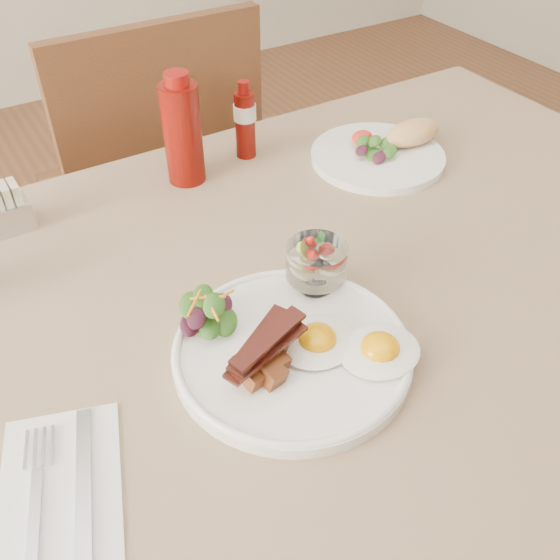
{
  "coord_description": "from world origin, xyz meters",
  "views": [
    {
      "loc": [
        -0.39,
        -0.52,
        1.3
      ],
      "look_at": [
        -0.1,
        -0.04,
        0.82
      ],
      "focal_mm": 40.0,
      "sensor_mm": 36.0,
      "label": 1
    }
  ],
  "objects_px": {
    "hot_sauce_bottle": "(245,121)",
    "sugar_caddy": "(1,212)",
    "second_plate": "(386,150)",
    "table": "(322,321)",
    "fruit_cup": "(316,262)",
    "chair_far": "(156,190)",
    "ketchup_bottle": "(182,132)",
    "main_plate": "(292,352)"
  },
  "relations": [
    {
      "from": "second_plate",
      "to": "sugar_caddy",
      "type": "bearing_deg",
      "value": 168.66
    },
    {
      "from": "ketchup_bottle",
      "to": "table",
      "type": "bearing_deg",
      "value": -80.16
    },
    {
      "from": "fruit_cup",
      "to": "second_plate",
      "type": "bearing_deg",
      "value": 37.64
    },
    {
      "from": "table",
      "to": "main_plate",
      "type": "bearing_deg",
      "value": -138.85
    },
    {
      "from": "ketchup_bottle",
      "to": "sugar_caddy",
      "type": "xyz_separation_m",
      "value": [
        -0.29,
        0.01,
        -0.05
      ]
    },
    {
      "from": "main_plate",
      "to": "sugar_caddy",
      "type": "distance_m",
      "value": 0.49
    },
    {
      "from": "main_plate",
      "to": "fruit_cup",
      "type": "relative_size",
      "value": 3.61
    },
    {
      "from": "table",
      "to": "second_plate",
      "type": "xyz_separation_m",
      "value": [
        0.27,
        0.21,
        0.1
      ]
    },
    {
      "from": "chair_far",
      "to": "fruit_cup",
      "type": "relative_size",
      "value": 11.97
    },
    {
      "from": "table",
      "to": "hot_sauce_bottle",
      "type": "distance_m",
      "value": 0.38
    },
    {
      "from": "fruit_cup",
      "to": "ketchup_bottle",
      "type": "distance_m",
      "value": 0.35
    },
    {
      "from": "sugar_caddy",
      "to": "chair_far",
      "type": "bearing_deg",
      "value": 43.34
    },
    {
      "from": "table",
      "to": "sugar_caddy",
      "type": "distance_m",
      "value": 0.49
    },
    {
      "from": "chair_far",
      "to": "hot_sauce_bottle",
      "type": "bearing_deg",
      "value": -78.62
    },
    {
      "from": "chair_far",
      "to": "hot_sauce_bottle",
      "type": "xyz_separation_m",
      "value": [
        0.07,
        -0.33,
        0.29
      ]
    },
    {
      "from": "hot_sauce_bottle",
      "to": "sugar_caddy",
      "type": "distance_m",
      "value": 0.41
    },
    {
      "from": "chair_far",
      "to": "sugar_caddy",
      "type": "relative_size",
      "value": 11.48
    },
    {
      "from": "chair_far",
      "to": "hot_sauce_bottle",
      "type": "height_order",
      "value": "chair_far"
    },
    {
      "from": "table",
      "to": "main_plate",
      "type": "height_order",
      "value": "main_plate"
    },
    {
      "from": "second_plate",
      "to": "main_plate",
      "type": "bearing_deg",
      "value": -141.35
    },
    {
      "from": "table",
      "to": "fruit_cup",
      "type": "distance_m",
      "value": 0.16
    },
    {
      "from": "fruit_cup",
      "to": "second_plate",
      "type": "relative_size",
      "value": 0.31
    },
    {
      "from": "fruit_cup",
      "to": "second_plate",
      "type": "height_order",
      "value": "fruit_cup"
    },
    {
      "from": "chair_far",
      "to": "sugar_caddy",
      "type": "distance_m",
      "value": 0.55
    },
    {
      "from": "table",
      "to": "fruit_cup",
      "type": "height_order",
      "value": "fruit_cup"
    },
    {
      "from": "second_plate",
      "to": "ketchup_bottle",
      "type": "height_order",
      "value": "ketchup_bottle"
    },
    {
      "from": "chair_far",
      "to": "second_plate",
      "type": "relative_size",
      "value": 3.71
    },
    {
      "from": "table",
      "to": "sugar_caddy",
      "type": "relative_size",
      "value": 16.41
    },
    {
      "from": "fruit_cup",
      "to": "hot_sauce_bottle",
      "type": "xyz_separation_m",
      "value": [
        0.1,
        0.37,
        0.01
      ]
    },
    {
      "from": "second_plate",
      "to": "hot_sauce_bottle",
      "type": "relative_size",
      "value": 1.86
    },
    {
      "from": "table",
      "to": "chair_far",
      "type": "height_order",
      "value": "chair_far"
    },
    {
      "from": "main_plate",
      "to": "second_plate",
      "type": "bearing_deg",
      "value": 38.65
    },
    {
      "from": "chair_far",
      "to": "ketchup_bottle",
      "type": "height_order",
      "value": "ketchup_bottle"
    },
    {
      "from": "fruit_cup",
      "to": "ketchup_bottle",
      "type": "relative_size",
      "value": 0.43
    },
    {
      "from": "chair_far",
      "to": "main_plate",
      "type": "xyz_separation_m",
      "value": [
        -0.12,
        -0.77,
        0.24
      ]
    },
    {
      "from": "second_plate",
      "to": "hot_sauce_bottle",
      "type": "distance_m",
      "value": 0.25
    },
    {
      "from": "table",
      "to": "chair_far",
      "type": "distance_m",
      "value": 0.68
    },
    {
      "from": "second_plate",
      "to": "ketchup_bottle",
      "type": "distance_m",
      "value": 0.35
    },
    {
      "from": "ketchup_bottle",
      "to": "fruit_cup",
      "type": "bearing_deg",
      "value": -87.1
    },
    {
      "from": "hot_sauce_bottle",
      "to": "ketchup_bottle",
      "type": "bearing_deg",
      "value": -171.76
    },
    {
      "from": "table",
      "to": "second_plate",
      "type": "distance_m",
      "value": 0.35
    },
    {
      "from": "main_plate",
      "to": "fruit_cup",
      "type": "bearing_deg",
      "value": 42.22
    }
  ]
}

